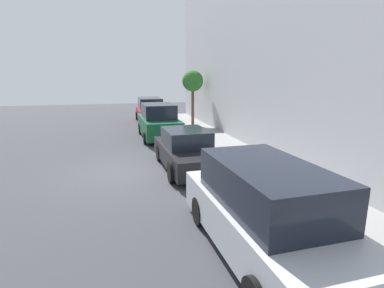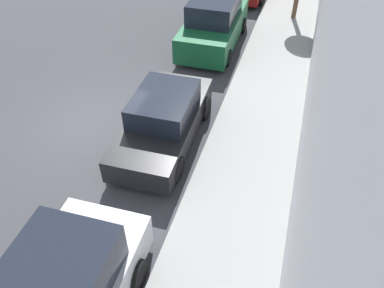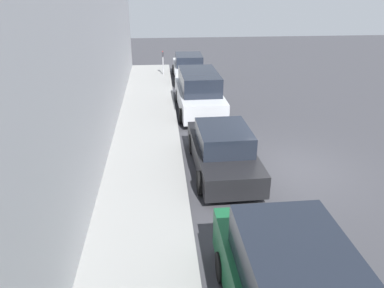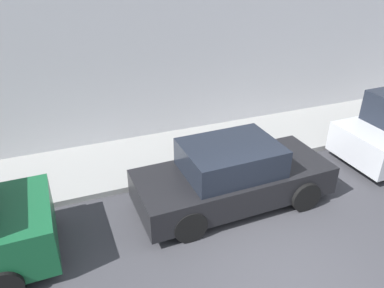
% 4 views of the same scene
% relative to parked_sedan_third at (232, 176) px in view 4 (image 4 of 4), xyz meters
% --- Properties ---
extents(ground_plane, '(60.00, 60.00, 0.00)m').
position_rel_parked_sedan_third_xyz_m(ground_plane, '(-2.25, 0.15, -0.72)').
color(ground_plane, '#38383D').
extents(sidewalk, '(2.58, 32.00, 0.15)m').
position_rel_parked_sedan_third_xyz_m(sidewalk, '(2.54, 0.15, -0.65)').
color(sidewalk, gray).
rests_on(sidewalk, ground_plane).
extents(parked_sedan_third, '(1.92, 4.55, 1.54)m').
position_rel_parked_sedan_third_xyz_m(parked_sedan_third, '(0.00, 0.00, 0.00)').
color(parked_sedan_third, black).
rests_on(parked_sedan_third, ground_plane).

